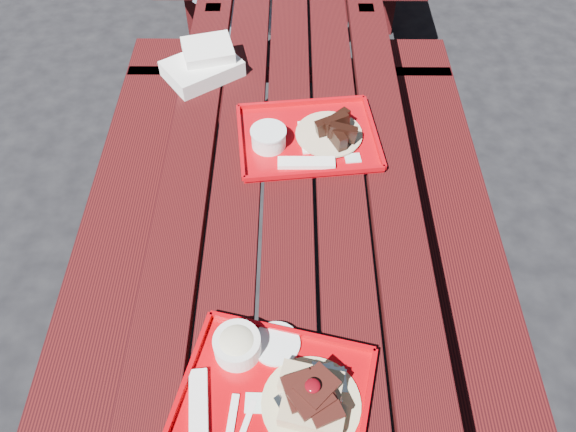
# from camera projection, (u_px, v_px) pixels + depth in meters

# --- Properties ---
(ground) EXTENTS (60.00, 60.00, 0.00)m
(ground) POSITION_uv_depth(u_px,v_px,m) (288.00, 319.00, 2.17)
(ground) COLOR black
(ground) RESTS_ON ground
(picnic_table_near) EXTENTS (1.41, 2.40, 0.75)m
(picnic_table_near) POSITION_uv_depth(u_px,v_px,m) (288.00, 231.00, 1.74)
(picnic_table_near) COLOR #410C0C
(picnic_table_near) RESTS_ON ground
(near_tray) EXTENTS (0.46, 0.39, 0.13)m
(near_tray) POSITION_uv_depth(u_px,v_px,m) (277.00, 383.00, 1.20)
(near_tray) COLOR #B50209
(near_tray) RESTS_ON picnic_table_near
(far_tray) EXTENTS (0.45, 0.37, 0.07)m
(far_tray) POSITION_uv_depth(u_px,v_px,m) (306.00, 137.00, 1.70)
(far_tray) COLOR #B5040D
(far_tray) RESTS_ON picnic_table_near
(white_cloth) EXTENTS (0.30, 0.28, 0.10)m
(white_cloth) POSITION_uv_depth(u_px,v_px,m) (204.00, 64.00, 1.90)
(white_cloth) COLOR white
(white_cloth) RESTS_ON picnic_table_near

